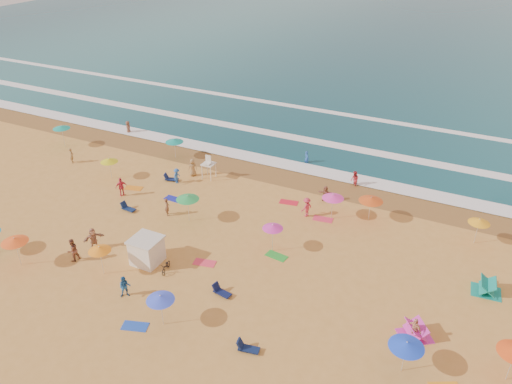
% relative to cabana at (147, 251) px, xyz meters
% --- Properties ---
extents(ground, '(220.00, 220.00, 0.00)m').
position_rel_cabana_xyz_m(ground, '(1.26, 5.03, -1.00)').
color(ground, gold).
rests_on(ground, ground).
extents(ocean, '(220.00, 140.00, 0.18)m').
position_rel_cabana_xyz_m(ocean, '(1.26, 89.03, -1.00)').
color(ocean, '#0C4756').
rests_on(ocean, ground).
extents(wet_sand, '(220.00, 220.00, 0.00)m').
position_rel_cabana_xyz_m(wet_sand, '(1.26, 17.53, -0.99)').
color(wet_sand, olive).
rests_on(wet_sand, ground).
extents(surf_foam, '(200.00, 18.70, 0.05)m').
position_rel_cabana_xyz_m(surf_foam, '(1.26, 26.35, -0.90)').
color(surf_foam, white).
rests_on(surf_foam, ground).
extents(cabana, '(2.00, 2.00, 2.00)m').
position_rel_cabana_xyz_m(cabana, '(0.00, 0.00, 0.00)').
color(cabana, white).
rests_on(cabana, ground).
extents(cabana_roof, '(2.20, 2.20, 0.12)m').
position_rel_cabana_xyz_m(cabana_roof, '(0.00, 0.00, 1.06)').
color(cabana_roof, silver).
rests_on(cabana_roof, cabana).
extents(bicycle, '(0.88, 1.61, 0.80)m').
position_rel_cabana_xyz_m(bicycle, '(1.90, -0.30, -0.60)').
color(bicycle, black).
rests_on(bicycle, ground).
extents(lifeguard_stand, '(1.20, 1.20, 2.10)m').
position_rel_cabana_xyz_m(lifeguard_stand, '(-2.89, 13.97, 0.05)').
color(lifeguard_stand, white).
rests_on(lifeguard_stand, ground).
extents(beach_umbrellas, '(52.68, 23.28, 0.76)m').
position_rel_cabana_xyz_m(beach_umbrellas, '(4.21, 5.22, 1.18)').
color(beach_umbrellas, '#FEAB1A').
rests_on(beach_umbrellas, ground).
extents(loungers, '(58.51, 20.64, 0.34)m').
position_rel_cabana_xyz_m(loungers, '(4.41, 1.78, -0.83)').
color(loungers, '#0F124D').
rests_on(loungers, ground).
extents(towels, '(47.53, 22.46, 0.03)m').
position_rel_cabana_xyz_m(towels, '(0.88, 3.15, -0.98)').
color(towels, '#B25116').
rests_on(towels, ground).
extents(popup_tents, '(6.05, 8.61, 1.20)m').
position_rel_cabana_xyz_m(popup_tents, '(21.68, 4.43, -0.40)').
color(popup_tents, '#DE31B4').
rests_on(popup_tents, ground).
extents(beachgoers, '(55.64, 26.11, 2.14)m').
position_rel_cabana_xyz_m(beachgoers, '(0.42, 8.94, -0.19)').
color(beachgoers, tan).
rests_on(beachgoers, ground).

